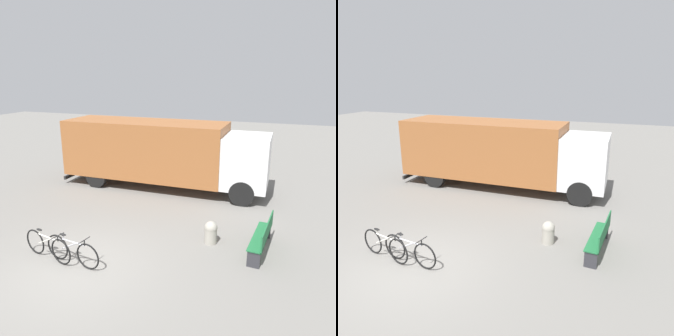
% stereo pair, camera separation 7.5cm
% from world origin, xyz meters
% --- Properties ---
extents(ground_plane, '(60.00, 60.00, 0.00)m').
position_xyz_m(ground_plane, '(0.00, 0.00, 0.00)').
color(ground_plane, slate).
extents(delivery_truck, '(9.19, 2.51, 2.98)m').
position_xyz_m(delivery_truck, '(-0.32, 6.96, 1.68)').
color(delivery_truck, '#99592D').
rests_on(delivery_truck, ground).
extents(park_bench, '(0.56, 1.99, 0.95)m').
position_xyz_m(park_bench, '(4.54, 2.58, 0.53)').
color(park_bench, '#1E6638').
rests_on(park_bench, ground).
extents(bicycle_near, '(1.79, 0.51, 0.84)m').
position_xyz_m(bicycle_near, '(-1.03, 0.13, 0.39)').
color(bicycle_near, black).
rests_on(bicycle_near, ground).
extents(bicycle_middle, '(1.80, 0.44, 0.84)m').
position_xyz_m(bicycle_middle, '(-0.23, 0.14, 0.39)').
color(bicycle_middle, black).
rests_on(bicycle_middle, ground).
extents(bollard_near_bench, '(0.40, 0.40, 0.70)m').
position_xyz_m(bollard_near_bench, '(3.01, 2.59, 0.37)').
color(bollard_near_bench, '#9E998C').
rests_on(bollard_near_bench, ground).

